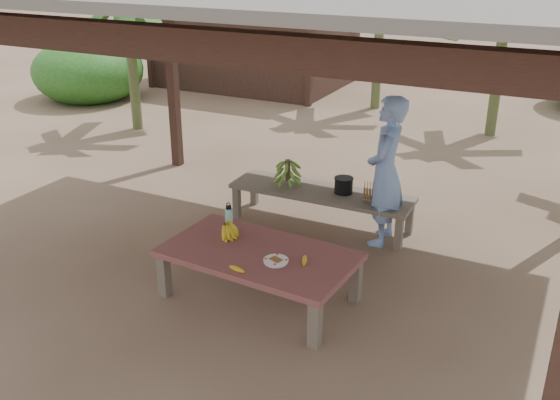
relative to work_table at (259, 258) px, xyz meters
The scene contains 15 objects.
ground 0.71m from the work_table, 106.68° to the left, with size 80.00×80.00×0.00m, color brown.
work_table is the anchor object (origin of this frame).
bench 1.80m from the work_table, 94.13° to the left, with size 2.21×0.63×0.45m.
ripe_banana_bunch 0.49m from the work_table, 163.77° to the left, with size 0.27×0.23×0.16m, color yellow, non-canonical shape.
plate 0.28m from the work_table, 26.19° to the right, with size 0.23×0.23×0.04m.
loose_banana_front 0.42m from the work_table, 88.82° to the right, with size 0.04×0.16×0.04m, color yellow.
loose_banana_side 0.48m from the work_table, ahead, with size 0.04×0.15×0.04m, color yellow.
water_flask 0.63m from the work_table, 148.21° to the left, with size 0.08×0.08×0.29m.
green_banana_stalk 1.89m from the work_table, 107.68° to the left, with size 0.29×0.29×0.33m, color #598C2D, non-canonical shape.
cooking_pot 1.86m from the work_table, 85.95° to the left, with size 0.21×0.21×0.18m, color black.
skewer_rack 1.83m from the work_table, 74.48° to the left, with size 0.18×0.08×0.24m, color #A57F47, non-canonical shape.
woman 1.88m from the work_table, 68.81° to the left, with size 0.62×0.41×1.70m, color #6B8BCB.
hut 9.75m from the work_table, 118.64° to the left, with size 4.40×3.43×2.85m.
banana_plant_n 6.92m from the work_table, 80.81° to the left, with size 1.80×1.80×2.70m.
banana_plant_w 6.52m from the work_table, 139.14° to the left, with size 1.80×1.80×2.63m.
Camera 1 is at (2.68, -5.10, 3.22)m, focal length 40.00 mm.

